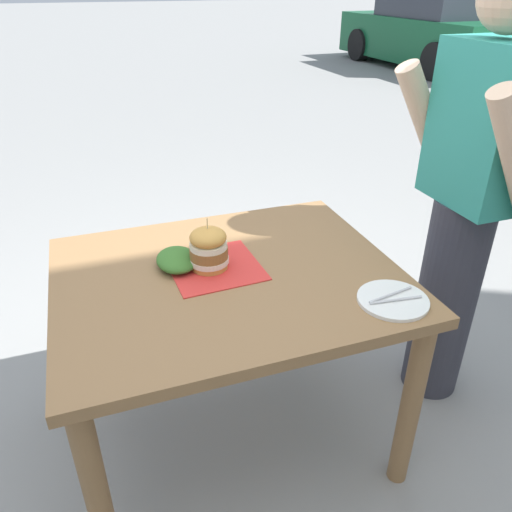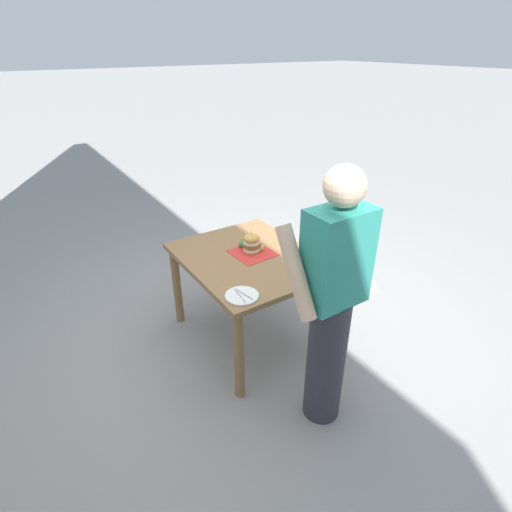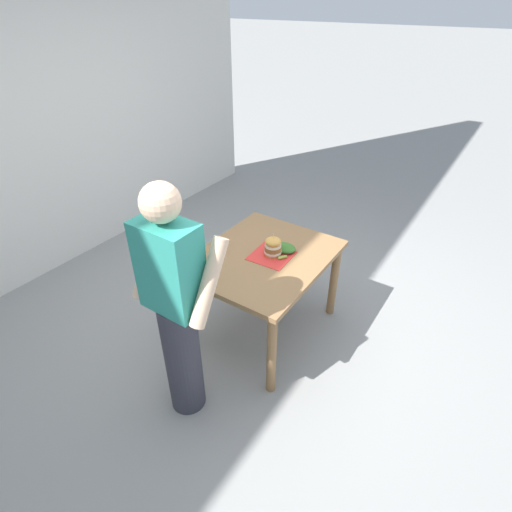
# 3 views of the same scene
# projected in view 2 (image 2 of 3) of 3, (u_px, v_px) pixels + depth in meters

# --- Properties ---
(ground_plane) EXTENTS (80.00, 80.00, 0.00)m
(ground_plane) POSITION_uv_depth(u_px,v_px,m) (250.00, 334.00, 3.41)
(ground_plane) COLOR gray
(patio_table) EXTENTS (0.94, 1.15, 0.76)m
(patio_table) POSITION_uv_depth(u_px,v_px,m) (249.00, 269.00, 3.10)
(patio_table) COLOR olive
(patio_table) RESTS_ON ground
(serving_paper) EXTENTS (0.32, 0.32, 0.00)m
(serving_paper) POSITION_uv_depth(u_px,v_px,m) (253.00, 253.00, 3.10)
(serving_paper) COLOR red
(serving_paper) RESTS_ON patio_table
(sandwich) EXTENTS (0.13, 0.13, 0.18)m
(sandwich) POSITION_uv_depth(u_px,v_px,m) (252.00, 243.00, 3.08)
(sandwich) COLOR gold
(sandwich) RESTS_ON serving_paper
(pickle_spear) EXTENTS (0.06, 0.07, 0.02)m
(pickle_spear) POSITION_uv_depth(u_px,v_px,m) (262.00, 248.00, 3.14)
(pickle_spear) COLOR #8EA83D
(pickle_spear) RESTS_ON serving_paper
(side_plate_with_forks) EXTENTS (0.22, 0.22, 0.02)m
(side_plate_with_forks) POSITION_uv_depth(u_px,v_px,m) (242.00, 296.00, 2.57)
(side_plate_with_forks) COLOR white
(side_plate_with_forks) RESTS_ON patio_table
(side_salad) EXTENTS (0.18, 0.14, 0.05)m
(side_salad) POSITION_uv_depth(u_px,v_px,m) (250.00, 243.00, 3.20)
(side_salad) COLOR #386B28
(side_salad) RESTS_ON patio_table
(diner_across_table) EXTENTS (0.55, 0.35, 1.69)m
(diner_across_table) POSITION_uv_depth(u_px,v_px,m) (332.00, 302.00, 2.29)
(diner_across_table) COLOR #33333D
(diner_across_table) RESTS_ON ground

